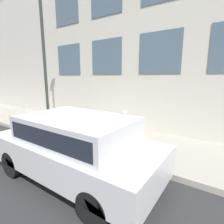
{
  "coord_description": "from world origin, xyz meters",
  "views": [
    {
      "loc": [
        -3.98,
        -3.77,
        2.46
      ],
      "look_at": [
        0.54,
        -0.68,
        1.36
      ],
      "focal_mm": 28.0,
      "sensor_mm": 36.0,
      "label": 1
    }
  ],
  "objects_px": {
    "fire_hydrant": "(100,133)",
    "parked_truck_silver_near": "(76,143)",
    "street_lamp": "(42,33)",
    "person": "(125,127)"
  },
  "relations": [
    {
      "from": "fire_hydrant",
      "to": "parked_truck_silver_near",
      "type": "bearing_deg",
      "value": -161.71
    },
    {
      "from": "fire_hydrant",
      "to": "parked_truck_silver_near",
      "type": "relative_size",
      "value": 0.2
    },
    {
      "from": "parked_truck_silver_near",
      "to": "street_lamp",
      "type": "bearing_deg",
      "value": 63.08
    },
    {
      "from": "fire_hydrant",
      "to": "parked_truck_silver_near",
      "type": "xyz_separation_m",
      "value": [
        -1.65,
        -0.55,
        0.31
      ]
    },
    {
      "from": "fire_hydrant",
      "to": "street_lamp",
      "type": "relative_size",
      "value": 0.13
    },
    {
      "from": "fire_hydrant",
      "to": "person",
      "type": "xyz_separation_m",
      "value": [
        0.15,
        -0.86,
        0.35
      ]
    },
    {
      "from": "fire_hydrant",
      "to": "street_lamp",
      "type": "bearing_deg",
      "value": 87.51
    },
    {
      "from": "fire_hydrant",
      "to": "person",
      "type": "relative_size",
      "value": 0.65
    },
    {
      "from": "parked_truck_silver_near",
      "to": "street_lamp",
      "type": "xyz_separation_m",
      "value": [
        1.78,
        3.51,
        3.28
      ]
    },
    {
      "from": "person",
      "to": "street_lamp",
      "type": "height_order",
      "value": "street_lamp"
    }
  ]
}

